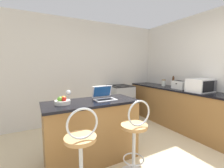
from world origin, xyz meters
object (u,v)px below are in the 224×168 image
object	(u,v)px
laptop	(104,96)
storage_jar	(164,83)
stove_range	(120,102)
bar_stool_near	(81,156)
bar_stool_far	(135,141)
toaster	(180,85)
fruit_bowl	(62,101)
microwave	(201,85)
pepper_mill	(173,81)
wine_glass_tall	(68,93)

from	to	relation	value
laptop	storage_jar	size ratio (longest dim) A/B	1.89
stove_range	bar_stool_near	bearing A→B (deg)	-130.34
bar_stool_far	toaster	distance (m)	2.12
bar_stool_near	fruit_bowl	world-z (taller)	bar_stool_near
bar_stool_near	bar_stool_far	bearing A→B (deg)	0.00
bar_stool_near	stove_range	xyz separation A→B (m)	(1.68, 1.98, -0.03)
laptop	microwave	world-z (taller)	microwave
microwave	fruit_bowl	world-z (taller)	microwave
toaster	storage_jar	world-z (taller)	toaster
storage_jar	fruit_bowl	world-z (taller)	storage_jar
laptop	pepper_mill	size ratio (longest dim) A/B	1.21
wine_glass_tall	toaster	bearing A→B (deg)	1.27
wine_glass_tall	fruit_bowl	world-z (taller)	wine_glass_tall
toaster	fruit_bowl	world-z (taller)	toaster
microwave	toaster	size ratio (longest dim) A/B	1.68
bar_stool_near	laptop	size ratio (longest dim) A/B	3.17
stove_range	fruit_bowl	size ratio (longest dim) A/B	4.49
bar_stool_far	laptop	size ratio (longest dim) A/B	3.17
bar_stool_far	stove_range	xyz separation A→B (m)	(0.99, 1.98, -0.03)
laptop	wine_glass_tall	xyz separation A→B (m)	(-0.52, 0.13, 0.07)
bar_stool_near	storage_jar	bearing A→B (deg)	27.31
fruit_bowl	bar_stool_far	bearing A→B (deg)	-39.80
laptop	fruit_bowl	world-z (taller)	laptop
wine_glass_tall	pepper_mill	bearing A→B (deg)	8.94
pepper_mill	toaster	bearing A→B (deg)	-122.02
bar_stool_far	bar_stool_near	bearing A→B (deg)	180.00
bar_stool_far	microwave	bearing A→B (deg)	10.52
fruit_bowl	bar_stool_near	bearing A→B (deg)	-84.10
toaster	stove_range	size ratio (longest dim) A/B	0.33
bar_stool_near	toaster	xyz separation A→B (m)	(2.58, 0.83, 0.52)
bar_stool_far	laptop	world-z (taller)	laptop
bar_stool_far	storage_jar	size ratio (longest dim) A/B	6.01
bar_stool_near	pepper_mill	size ratio (longest dim) A/B	3.84
toaster	storage_jar	size ratio (longest dim) A/B	1.75
microwave	fruit_bowl	distance (m)	2.68
microwave	pepper_mill	distance (m)	0.88
bar_stool_near	storage_jar	distance (m)	3.00
storage_jar	bar_stool_far	bearing A→B (deg)	-144.93
laptop	stove_range	distance (m)	1.82
stove_range	pepper_mill	distance (m)	1.49
bar_stool_far	wine_glass_tall	distance (m)	1.15
pepper_mill	bar_stool_far	bearing A→B (deg)	-150.26
stove_range	fruit_bowl	distance (m)	2.27
microwave	storage_jar	xyz separation A→B (m)	(0.03, 1.00, -0.05)
fruit_bowl	pepper_mill	xyz separation A→B (m)	(2.88, 0.58, 0.09)
bar_stool_near	toaster	bearing A→B (deg)	17.88
laptop	wine_glass_tall	size ratio (longest dim) A/B	1.94
bar_stool_far	wine_glass_tall	xyz separation A→B (m)	(-0.65, 0.77, 0.55)
microwave	toaster	bearing A→B (deg)	92.68
bar_stool_near	wine_glass_tall	world-z (taller)	wine_glass_tall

